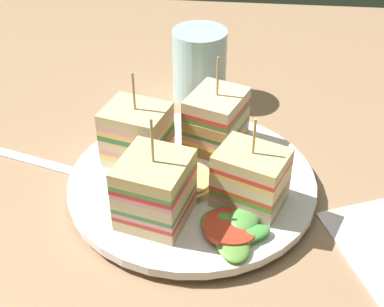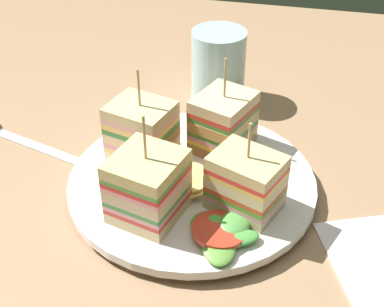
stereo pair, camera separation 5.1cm
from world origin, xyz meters
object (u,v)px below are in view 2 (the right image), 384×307
sandwich_wedge_0 (148,186)px  drinking_glass (218,71)px  sandwich_wedge_3 (142,131)px  chip_pile (188,181)px  plate (192,183)px  sandwich_wedge_1 (246,182)px  sandwich_wedge_2 (223,122)px

sandwich_wedge_0 → drinking_glass: bearing=10.7°
sandwich_wedge_0 → sandwich_wedge_3: 8.82cm
drinking_glass → sandwich_wedge_0: bearing=-3.9°
sandwich_wedge_3 → chip_pile: bearing=-19.7°
plate → sandwich_wedge_1: size_ratio=2.68×
sandwich_wedge_0 → sandwich_wedge_3: sandwich_wedge_0 is taller
sandwich_wedge_3 → chip_pile: size_ratio=1.68×
sandwich_wedge_2 → drinking_glass: size_ratio=1.15×
plate → sandwich_wedge_3: bearing=-113.7°
sandwich_wedge_3 → chip_pile: (4.05, 5.77, -2.14)cm
plate → drinking_glass: (-18.74, -1.01, 2.82)cm
chip_pile → sandwich_wedge_1: bearing=76.1°
plate → drinking_glass: bearing=-176.9°
sandwich_wedge_1 → chip_pile: sandwich_wedge_1 is taller
sandwich_wedge_3 → chip_pile: 7.36cm
sandwich_wedge_2 → drinking_glass: bearing=-146.3°
sandwich_wedge_1 → sandwich_wedge_3: 12.60cm
sandwich_wedge_3 → drinking_glass: sandwich_wedge_3 is taller
plate → sandwich_wedge_2: sandwich_wedge_2 is taller
sandwich_wedge_2 → chip_pile: (7.53, -1.91, -2.14)cm
sandwich_wedge_2 → chip_pile: bearing=6.6°
sandwich_wedge_2 → sandwich_wedge_3: bearing=-44.8°
sandwich_wedge_1 → sandwich_wedge_0: bearing=41.3°
sandwich_wedge_0 → sandwich_wedge_2: size_ratio=1.02×
sandwich_wedge_3 → sandwich_wedge_2: bearing=39.8°
sandwich_wedge_2 → chip_pile: sandwich_wedge_2 is taller
sandwich_wedge_1 → drinking_glass: 22.64cm
drinking_glass → sandwich_wedge_2: bearing=12.9°
sandwich_wedge_3 → sandwich_wedge_1: bearing=-10.2°
plate → chip_pile: size_ratio=4.10×
drinking_glass → chip_pile: bearing=2.8°
sandwich_wedge_1 → sandwich_wedge_2: sandwich_wedge_2 is taller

